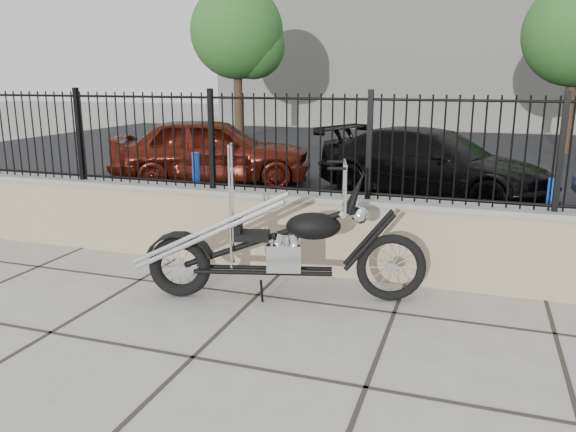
% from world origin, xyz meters
% --- Properties ---
extents(ground_plane, '(90.00, 90.00, 0.00)m').
position_xyz_m(ground_plane, '(0.00, 0.00, 0.00)').
color(ground_plane, '#99968E').
rests_on(ground_plane, ground).
extents(parking_lot, '(30.00, 30.00, 0.00)m').
position_xyz_m(parking_lot, '(0.00, 12.50, 0.00)').
color(parking_lot, black).
rests_on(parking_lot, ground).
extents(retaining_wall, '(14.00, 0.36, 0.96)m').
position_xyz_m(retaining_wall, '(0.00, 2.50, 0.48)').
color(retaining_wall, gray).
rests_on(retaining_wall, ground_plane).
extents(iron_fence, '(14.00, 0.08, 1.20)m').
position_xyz_m(iron_fence, '(0.00, 2.50, 1.56)').
color(iron_fence, black).
rests_on(iron_fence, retaining_wall).
extents(background_building, '(22.00, 6.00, 8.00)m').
position_xyz_m(background_building, '(0.00, 26.50, 4.00)').
color(background_building, beige).
rests_on(background_building, ground_plane).
extents(chopper_motorcycle, '(2.88, 1.24, 1.71)m').
position_xyz_m(chopper_motorcycle, '(0.25, 1.50, 0.85)').
color(chopper_motorcycle, black).
rests_on(chopper_motorcycle, ground_plane).
extents(car_red, '(4.78, 3.19, 1.51)m').
position_xyz_m(car_red, '(-3.49, 7.52, 0.76)').
color(car_red, '#4B130A').
rests_on(car_red, parking_lot).
extents(car_black, '(5.12, 3.56, 1.38)m').
position_xyz_m(car_black, '(1.35, 7.42, 0.69)').
color(car_black, black).
rests_on(car_black, parking_lot).
extents(bollard_a, '(0.16, 0.16, 1.07)m').
position_xyz_m(bollard_a, '(-2.49, 4.83, 0.54)').
color(bollard_a, blue).
rests_on(bollard_a, ground_plane).
extents(bollard_b, '(0.12, 0.12, 0.90)m').
position_xyz_m(bollard_b, '(3.26, 5.10, 0.45)').
color(bollard_b, '#0B35AC').
rests_on(bollard_b, ground_plane).
extents(tree_left, '(3.58, 3.58, 6.04)m').
position_xyz_m(tree_left, '(-6.96, 16.93, 4.23)').
color(tree_left, '#382619').
rests_on(tree_left, ground_plane).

